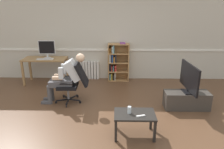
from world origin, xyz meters
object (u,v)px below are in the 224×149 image
at_px(computer_mouse, 52,59).
at_px(bookshelf, 117,62).
at_px(radiator, 87,70).
at_px(spare_remote, 141,116).
at_px(person_seated, 67,76).
at_px(computer_desk, 45,62).
at_px(keyboard, 44,59).
at_px(tv_stand, 186,100).
at_px(drinking_glass, 129,110).
at_px(tv_screen, 189,78).
at_px(imac_monitor, 47,48).
at_px(office_chair, 74,81).
at_px(coffee_table, 135,117).

height_order(computer_mouse, bookshelf, bookshelf).
height_order(radiator, spare_remote, radiator).
bearing_deg(computer_mouse, person_seated, -60.22).
relative_size(computer_desk, keyboard, 3.15).
distance_m(person_seated, spare_remote, 2.14).
xyz_separation_m(radiator, tv_stand, (2.52, -1.95, -0.09)).
bearing_deg(drinking_glass, tv_screen, 38.04).
distance_m(keyboard, spare_remote, 3.61).
relative_size(computer_desk, imac_monitor, 2.44).
xyz_separation_m(tv_screen, spare_remote, (-1.16, -1.17, -0.29)).
bearing_deg(drinking_glass, office_chair, 132.67).
distance_m(drinking_glass, spare_remote, 0.22).
relative_size(imac_monitor, person_seated, 0.43).
height_order(tv_screen, drinking_glass, tv_screen).
relative_size(bookshelf, drinking_glass, 9.42).
bearing_deg(tv_screen, office_chair, 81.57).
bearing_deg(keyboard, bookshelf, 11.64).
bearing_deg(coffee_table, tv_stand, 40.45).
bearing_deg(imac_monitor, office_chair, -52.95).
distance_m(computer_desk, imac_monitor, 0.41).
height_order(keyboard, bookshelf, bookshelf).
xyz_separation_m(drinking_glass, spare_remote, (0.19, -0.11, -0.05)).
relative_size(computer_mouse, person_seated, 0.08).
xyz_separation_m(imac_monitor, drinking_glass, (2.26, -2.69, -0.56)).
bearing_deg(office_chair, person_seated, -90.00).
xyz_separation_m(computer_desk, spare_remote, (2.51, -2.73, -0.21)).
bearing_deg(bookshelf, coffee_table, -83.92).
bearing_deg(coffee_table, person_seated, 138.03).
height_order(office_chair, coffee_table, office_chair).
distance_m(radiator, spare_remote, 3.40).
bearing_deg(keyboard, tv_screen, -21.22).
height_order(imac_monitor, spare_remote, imac_monitor).
bearing_deg(keyboard, computer_desk, 96.21).
relative_size(bookshelf, tv_screen, 1.20).
distance_m(computer_desk, bookshelf, 2.12).
xyz_separation_m(radiator, drinking_glass, (1.17, -3.01, 0.20)).
bearing_deg(person_seated, spare_remote, 45.66).
relative_size(coffee_table, spare_remote, 4.75).
relative_size(coffee_table, drinking_glass, 5.72).
bearing_deg(tv_screen, coffee_table, 127.95).
distance_m(office_chair, drinking_glass, 1.80).
relative_size(keyboard, office_chair, 0.40).
relative_size(keyboard, spare_remote, 2.61).
bearing_deg(tv_stand, computer_desk, 156.98).
distance_m(radiator, person_seated, 1.74).
height_order(bookshelf, person_seated, person_seated).
distance_m(imac_monitor, bookshelf, 2.10).
height_order(computer_desk, drinking_glass, computer_desk).
height_order(computer_desk, tv_screen, tv_screen).
xyz_separation_m(bookshelf, drinking_glass, (0.22, -2.91, -0.09)).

